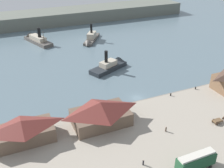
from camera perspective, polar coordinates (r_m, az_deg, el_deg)
ground_plane at (r=92.41m, az=5.47°, el=-3.00°), size 320.00×320.00×0.00m
quay_promenade at (r=77.11m, az=13.40°, el=-10.34°), size 110.00×36.00×1.20m
seawall_edge at (r=89.50m, az=6.58°, el=-3.82°), size 110.00×0.80×1.00m
ferry_shed_central_terminal at (r=73.48m, az=-18.88°, el=-9.60°), size 16.21×8.59×6.44m
ferry_shed_east_terminal at (r=75.76m, az=-2.50°, el=-6.27°), size 16.53×10.64×7.13m
street_tram at (r=65.55m, az=17.81°, el=-15.56°), size 9.64×2.97×4.39m
horse_cart at (r=83.87m, az=22.46°, el=-7.15°), size 5.57×1.57×1.87m
pedestrian_walking_west at (r=65.21m, az=6.81°, el=-16.60°), size 0.39×0.39×1.58m
pedestrian_near_east_shed at (r=75.76m, az=11.65°, el=-9.61°), size 0.41×0.41×1.64m
mooring_post_center_west at (r=92.89m, az=12.64°, el=-2.26°), size 0.44×0.44×0.90m
mooring_post_east at (r=99.37m, az=17.71°, el=-0.85°), size 0.44×0.44×0.90m
ferry_moored_east at (r=113.32m, az=-0.06°, el=4.11°), size 19.67×12.87×10.68m
ferry_mid_harbor at (r=146.58m, az=-4.63°, el=9.75°), size 15.59×20.49×10.71m
ferry_moored_west at (r=151.55m, az=-16.24°, el=9.34°), size 13.17×23.65×10.50m
far_headland at (r=188.09m, az=-11.10°, el=14.25°), size 180.00×24.00×8.00m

